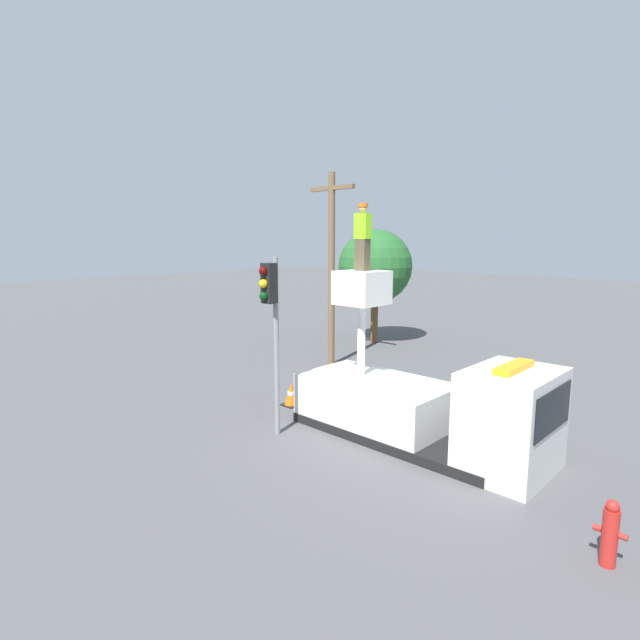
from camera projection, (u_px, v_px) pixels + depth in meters
name	position (u px, v px, depth m)	size (l,w,h in m)	color
ground_plane	(401.00, 436.00, 12.98)	(120.00, 120.00, 0.00)	#4C4C4F
bucket_truck	(419.00, 406.00, 12.48)	(6.55, 2.34, 4.24)	black
worker	(363.00, 237.00, 13.09)	(0.40, 0.26, 1.75)	brown
traffic_light_pole	(271.00, 311.00, 12.53)	(0.34, 0.57, 4.64)	gray
fire_hydrant	(610.00, 533.00, 7.76)	(0.48, 0.24, 1.10)	#B2231E
traffic_cone_rear	(291.00, 395.00, 15.35)	(0.51, 0.51, 0.71)	black
tree_left_bg	(375.00, 267.00, 24.15)	(3.57, 3.57, 5.55)	brown
utility_pole	(332.00, 263.00, 19.65)	(2.20, 0.26, 7.61)	brown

